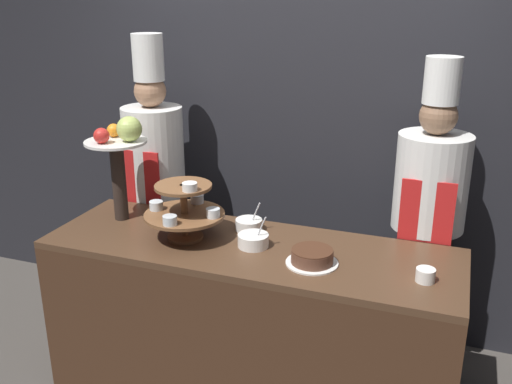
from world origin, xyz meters
The scene contains 10 objects.
wall_back centered at (0.00, 1.23, 1.40)m, with size 10.00×0.06×2.80m.
buffet_counter centered at (0.00, 0.34, 0.44)m, with size 2.08×0.67×0.89m.
tiered_stand centered at (-0.34, 0.31, 1.05)m, with size 0.41×0.41×0.33m.
fruit_pedestal centered at (-0.77, 0.43, 1.28)m, with size 0.33×0.33×0.58m.
cake_round centered at (0.35, 0.25, 0.92)m, with size 0.25×0.25×0.07m.
cup_white centered at (0.85, 0.25, 0.92)m, with size 0.08×0.08×0.06m.
serving_bowl_near centered at (0.02, 0.33, 0.92)m, with size 0.15×0.15×0.17m.
serving_bowl_far centered at (-0.07, 0.52, 0.92)m, with size 0.14×0.14×0.16m.
chef_left centered at (-0.82, 0.86, 1.00)m, with size 0.37×0.37×1.86m.
chef_center_left centered at (0.81, 0.86, 0.98)m, with size 0.38×0.38×1.79m.
Camera 1 is at (0.92, -2.09, 2.09)m, focal length 40.00 mm.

